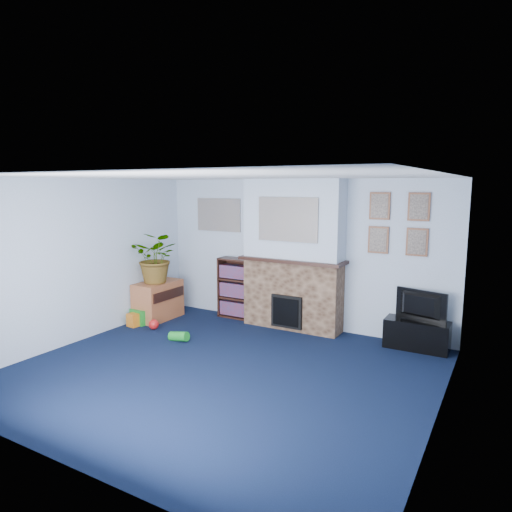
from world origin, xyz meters
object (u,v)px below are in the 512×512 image
Objects in this scene: tv_stand at (417,333)px; television at (419,306)px; bookshelf at (235,289)px; sideboard at (158,299)px.

television is at bearing 90.00° from tv_stand.
tv_stand is at bearing 104.62° from television.
tv_stand is 3.09m from bookshelf.
television is at bearing 9.41° from sideboard.
sideboard is at bearing 24.04° from television.
bookshelf is 1.25× the size of sideboard.
television is 0.70× the size of bookshelf.
bookshelf is at bearing 34.04° from sideboard.
sideboard is (-4.19, -0.69, -0.28)m from television.
television is (0.00, 0.02, 0.40)m from tv_stand.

